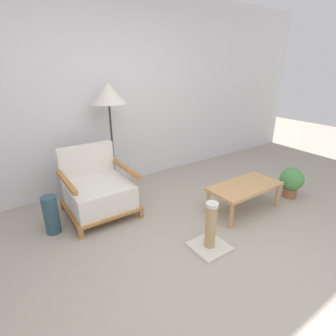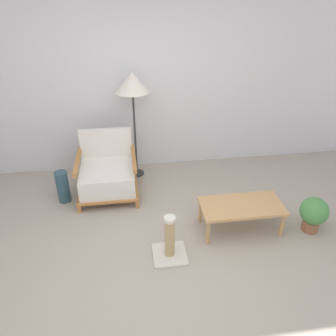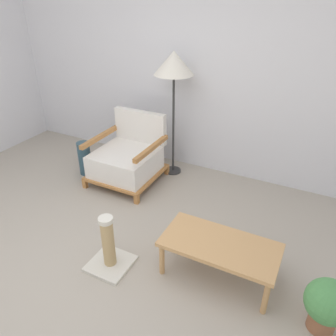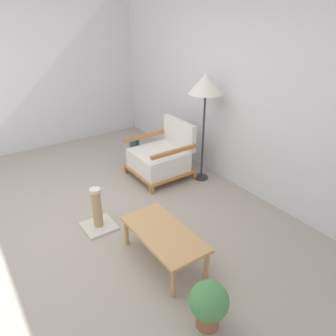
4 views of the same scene
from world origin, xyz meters
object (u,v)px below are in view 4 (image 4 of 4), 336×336
object	(u,v)px
armchair	(161,157)
vase	(135,151)
potted_plant	(209,303)
coffee_table	(164,236)
floor_lamp	(206,86)
scratching_post	(98,215)

from	to	relation	value
armchair	vase	bearing A→B (deg)	-168.57
potted_plant	vase	bearing A→B (deg)	161.17
coffee_table	vase	xyz separation A→B (m)	(-2.07, 0.85, -0.09)
floor_lamp	scratching_post	xyz separation A→B (m)	(0.24, -1.71, -1.17)
floor_lamp	vase	xyz separation A→B (m)	(-0.97, -0.54, -1.12)
potted_plant	scratching_post	distance (m)	1.68
floor_lamp	scratching_post	size ratio (longest dim) A/B	2.95
vase	scratching_post	world-z (taller)	scratching_post
armchair	coffee_table	xyz separation A→B (m)	(1.50, -0.97, 0.01)
potted_plant	scratching_post	world-z (taller)	scratching_post
floor_lamp	scratching_post	distance (m)	2.08
armchair	floor_lamp	xyz separation A→B (m)	(0.40, 0.43, 1.04)
coffee_table	scratching_post	size ratio (longest dim) A/B	1.81
coffee_table	scratching_post	world-z (taller)	scratching_post
armchair	scratching_post	world-z (taller)	armchair
coffee_table	floor_lamp	bearing A→B (deg)	128.19
armchair	coffee_table	distance (m)	1.79
coffee_table	potted_plant	distance (m)	0.82
armchair	vase	distance (m)	0.59
coffee_table	vase	size ratio (longest dim) A/B	2.15
vase	potted_plant	size ratio (longest dim) A/B	1.01
coffee_table	potted_plant	world-z (taller)	potted_plant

